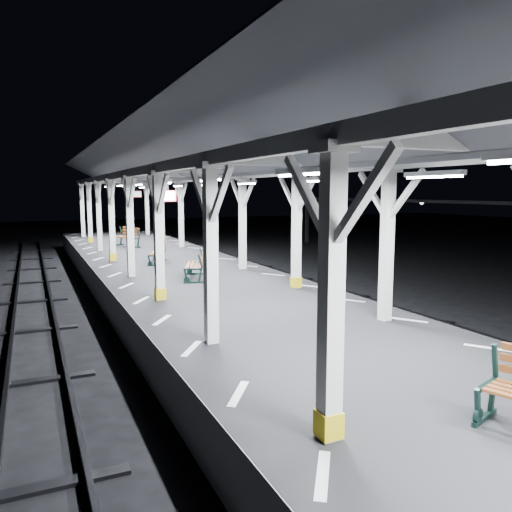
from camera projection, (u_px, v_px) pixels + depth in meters
ground at (263, 350)px, 12.04m from camera, size 120.00×120.00×0.00m
platform at (263, 330)px, 11.98m from camera, size 6.00×50.00×1.00m
hazard_stripes_left at (162, 320)px, 10.91m from camera, size 1.00×48.00×0.01m
hazard_stripes_right at (349, 300)px, 12.92m from camera, size 1.00×48.00×0.01m
track_left at (37, 378)px, 9.99m from camera, size 2.20×60.00×0.16m
track_right at (423, 324)px, 14.08m from camera, size 2.20×60.00×0.16m
canopy at (264, 158)px, 11.45m from camera, size 5.40×49.00×4.65m
bench_mid at (197, 264)px, 16.06m from camera, size 1.14×1.78×0.91m
bench_far at (159, 252)px, 19.53m from camera, size 1.04×1.62×0.82m
bench_extra at (127, 236)px, 25.54m from camera, size 1.22×1.94×0.99m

